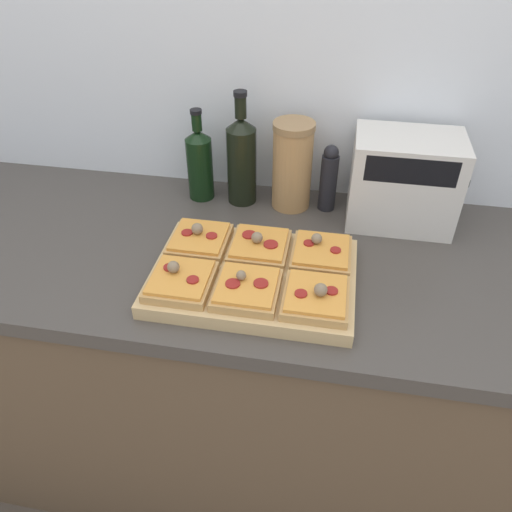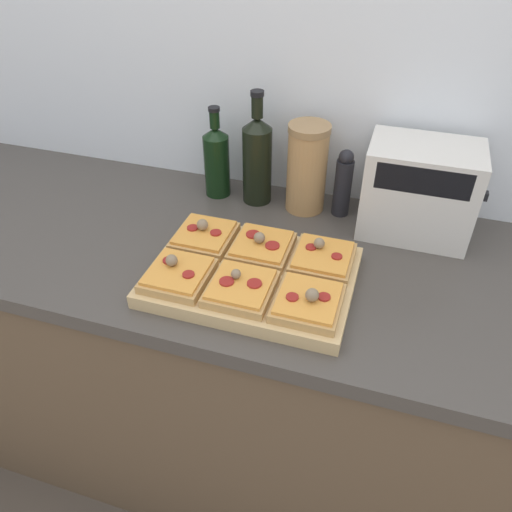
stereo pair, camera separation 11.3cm
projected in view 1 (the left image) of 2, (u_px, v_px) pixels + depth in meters
The scene contains 14 objects.
wall_back at pixel (315, 70), 1.29m from camera, with size 6.00×0.06×2.50m.
kitchen_counter at pixel (286, 376), 1.50m from camera, with size 2.63×0.67×0.91m.
cutting_board at pixel (254, 277), 1.13m from camera, with size 0.45×0.32×0.03m, color tan.
pizza_slice_back_left at pixel (200, 239), 1.19m from camera, with size 0.13×0.14×0.06m.
pizza_slice_back_center at pixel (259, 246), 1.17m from camera, with size 0.13×0.14×0.05m.
pizza_slice_back_right at pixel (321, 253), 1.15m from camera, with size 0.13×0.14×0.05m.
pizza_slice_front_left at pixel (181, 280), 1.07m from camera, with size 0.13×0.14×0.05m.
pizza_slice_front_center at pixel (247, 288), 1.05m from camera, with size 0.13×0.14×0.05m.
pizza_slice_front_right at pixel (316, 297), 1.03m from camera, with size 0.13×0.14×0.06m.
olive_oil_bottle at pixel (200, 163), 1.37m from camera, with size 0.07×0.07×0.26m.
wine_bottle at pixel (242, 159), 1.34m from camera, with size 0.08×0.08×0.31m.
grain_jar_tall at pixel (292, 166), 1.33m from camera, with size 0.11×0.11×0.24m.
pepper_mill at pixel (329, 178), 1.33m from camera, with size 0.05×0.05×0.19m.
toaster_oven at pixel (404, 181), 1.27m from camera, with size 0.29×0.18×0.24m.
Camera 1 is at (0.08, -0.64, 1.66)m, focal length 35.00 mm.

